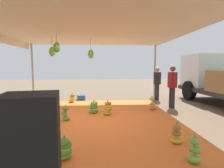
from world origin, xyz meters
name	(u,v)px	position (x,y,z in m)	size (l,w,h in m)	color
ground_plane	(179,118)	(0.00, 3.00, 0.00)	(40.00, 40.00, 0.00)	brown
tarp_orange	(92,119)	(0.00, 0.00, 0.01)	(6.39, 5.58, 0.01)	orange
tent_canopy	(87,30)	(-0.02, -0.10, 2.90)	(8.00, 7.00, 3.00)	#9EA0A5
banana_bunch_0	(53,101)	(-2.35, -1.89, 0.18)	(0.40, 0.39, 0.42)	#60932D
banana_bunch_1	(22,128)	(1.36, -1.65, 0.22)	(0.36, 0.36, 0.49)	#6B9E38
banana_bunch_2	(64,149)	(2.52, -0.38, 0.20)	(0.43, 0.43, 0.45)	#6B9E38
banana_bunch_3	(176,135)	(1.99, 2.01, 0.20)	(0.34, 0.31, 0.48)	gold
banana_bunch_4	(65,114)	(0.13, -0.83, 0.22)	(0.26, 0.28, 0.51)	#6B9E38
banana_bunch_5	(108,109)	(-0.49, 0.55, 0.23)	(0.40, 0.42, 0.52)	gold
banana_bunch_6	(16,115)	(0.05, -2.41, 0.19)	(0.30, 0.30, 0.42)	#477523
banana_bunch_7	(152,104)	(-1.08, 2.37, 0.24)	(0.34, 0.35, 0.57)	#996628
banana_bunch_8	(94,107)	(-0.78, 0.04, 0.21)	(0.48, 0.50, 0.49)	#75A83D
banana_bunch_10	(72,98)	(-2.92, -1.10, 0.20)	(0.37, 0.40, 0.44)	gold
banana_bunch_11	(194,151)	(2.78, 1.99, 0.22)	(0.31, 0.31, 0.51)	#75A83D
worker_0	(157,81)	(-3.30, 3.28, 1.01)	(0.63, 0.39, 1.73)	#26262D
worker_1	(172,83)	(-1.51, 3.35, 1.04)	(0.65, 0.40, 1.78)	#26262D
crate_0	(81,97)	(-3.60, -0.75, 0.13)	(0.48, 0.38, 0.25)	#335B8E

